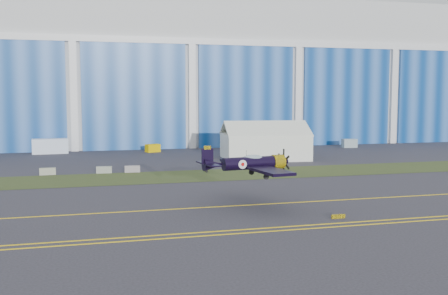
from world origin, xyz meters
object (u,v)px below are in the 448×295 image
object	(u,v)px
warbird	(249,163)
shipping_container	(50,146)
tent	(265,140)
tug	(153,148)

from	to	relation	value
warbird	shipping_container	bearing A→B (deg)	104.14
warbird	shipping_container	xyz separation A→B (m)	(-20.63, 51.25, -2.61)
tent	warbird	bearing A→B (deg)	-105.43
warbird	shipping_container	size ratio (longest dim) A/B	2.11
warbird	tent	size ratio (longest dim) A/B	0.89
warbird	tent	xyz separation A→B (m)	(13.39, 34.09, -0.82)
tent	shipping_container	world-z (taller)	tent
tent	shipping_container	xyz separation A→B (m)	(-34.03, 17.16, -1.79)
shipping_container	warbird	bearing A→B (deg)	-71.97
tent	tug	xyz separation A→B (m)	(-16.21, 15.03, -2.39)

